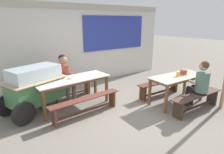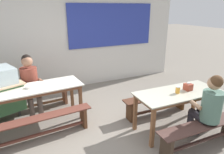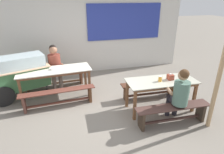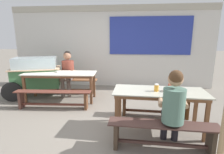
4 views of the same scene
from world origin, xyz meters
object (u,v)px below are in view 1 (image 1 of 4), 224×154
Objects in this scene: bench_near_back at (160,86)px; bench_near_front at (197,100)px; tissue_box at (183,72)px; condiment_jar at (178,74)px; bench_far_back at (63,89)px; food_cart at (35,86)px; soup_bowl at (70,78)px; person_center_facing at (65,75)px; dining_table_near at (178,79)px; bench_far_front at (86,104)px; dining_table_far at (73,81)px; person_near_front at (200,82)px.

bench_near_back is 0.96× the size of bench_near_front.
tissue_box is 0.28m from condiment_jar.
food_cart is at bearing -156.99° from bench_far_back.
soup_bowl is (-2.45, 1.99, 0.50)m from bench_near_front.
food_cart reaches higher than bench_near_back.
tissue_box is at bearing -25.12° from food_cart.
bench_near_back is 11.33× the size of soup_bowl.
person_center_facing is at bearing 84.07° from soup_bowl.
tissue_box is (2.63, -1.93, 0.09)m from person_center_facing.
dining_table_near is 1.00× the size of bench_near_front.
food_cart is 0.86m from soup_bowl.
bench_far_back is 13.20× the size of soup_bowl.
dining_table_near is at bearing -29.21° from soup_bowl.
bench_far_back is 0.77m from soup_bowl.
tissue_box reaches higher than dining_table_near.
soup_bowl reaches higher than bench_near_back.
bench_far_front and bench_near_back have the same top height.
bench_near_back is at bearing -17.33° from dining_table_far.
dining_table_far is 2.74m from condiment_jar.
person_near_front is 0.97× the size of person_center_facing.
person_center_facing is (-2.43, 1.31, 0.45)m from bench_near_back.
person_center_facing reaches higher than bench_near_back.
person_near_front is 8.48× the size of tissue_box.
dining_table_near is 2.83m from soup_bowl.
bench_near_back is 2.80m from person_center_facing.
soup_bowl is at bearing -95.93° from person_center_facing.
bench_far_back and bench_near_back have the same top height.
bench_near_back is at bearing 88.44° from dining_table_near.
condiment_jar is (-0.06, -0.03, 0.14)m from dining_table_near.
dining_table_far is 2.58m from bench_near_back.
condiment_jar is (-0.18, 0.52, 0.11)m from person_near_front.
tissue_box is 1.14× the size of condiment_jar.
soup_bowl is (-2.59, 1.93, 0.07)m from person_near_front.
tissue_box is at bearing -27.20° from soup_bowl.
bench_near_front is at bearing -30.26° from bench_far_front.
person_center_facing reaches higher than bench_near_front.
tissue_box reaches higher than bench_far_front.
bench_far_back is at bearing 151.06° from bench_near_back.
person_near_front reaches higher than soup_bowl.
person_center_facing reaches higher than dining_table_far.
food_cart is 0.91m from person_center_facing.
condiment_jar is 0.94× the size of soup_bowl.
food_cart is at bearing 154.88° from tissue_box.
person_near_front is (3.40, -2.19, 0.05)m from food_cart.
dining_table_far is at bearing 94.25° from bench_far_front.
person_center_facing is 3.26m from tissue_box.
dining_table_far is at bearing 152.47° from tissue_box.
dining_table_near is 0.90× the size of bench_far_back.
bench_far_front is 0.80m from soup_bowl.
person_near_front is 9.70× the size of condiment_jar.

